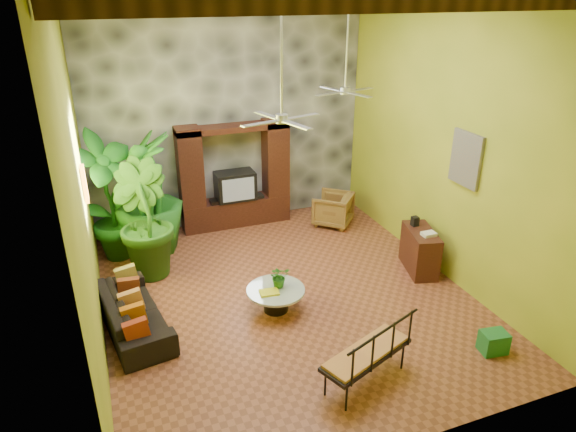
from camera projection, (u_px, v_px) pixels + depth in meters
name	position (u px, v px, depth m)	size (l,w,h in m)	color
ground	(285.00, 294.00, 8.93)	(7.00, 7.00, 0.00)	brown
back_wall	(227.00, 110.00, 10.89)	(6.00, 0.02, 5.00)	olive
left_wall	(78.00, 181.00, 6.93)	(0.02, 7.00, 5.00)	olive
right_wall	(447.00, 138.00, 8.89)	(0.02, 7.00, 5.00)	olive
stone_accent_wall	(228.00, 111.00, 10.84)	(5.98, 0.10, 4.98)	#323439
entertainment_center	(235.00, 183.00, 11.21)	(2.40, 0.55, 2.30)	black
ceiling_fan_front	(282.00, 104.00, 7.13)	(1.28, 1.28, 1.86)	silver
ceiling_fan_back	(346.00, 79.00, 9.08)	(1.28, 1.28, 1.86)	silver
wall_art_mask	(84.00, 184.00, 7.96)	(0.06, 0.32, 0.55)	gold
wall_art_painting	(466.00, 159.00, 8.44)	(0.06, 0.70, 0.90)	teal
sofa	(133.00, 312.00, 7.93)	(2.04, 0.80, 0.60)	black
wicker_armchair	(333.00, 209.00, 11.44)	(0.77, 0.80, 0.72)	olive
tall_plant_a	(109.00, 198.00, 9.62)	(1.35, 0.91, 2.56)	#19611A
tall_plant_b	(142.00, 220.00, 9.18)	(1.19, 0.96, 2.16)	#265A17
tall_plant_c	(147.00, 195.00, 9.97)	(1.35, 1.35, 2.41)	#21691B
coffee_table	(276.00, 297.00, 8.40)	(0.96, 0.96, 0.40)	black
centerpiece_plant	(279.00, 276.00, 8.35)	(0.33, 0.29, 0.37)	#26631A
yellow_tray	(269.00, 292.00, 8.22)	(0.30, 0.22, 0.03)	yellow
iron_bench	(370.00, 352.00, 6.68)	(1.45, 0.98, 0.57)	black
side_console	(420.00, 250.00, 9.56)	(0.45, 1.01, 0.81)	#381C11
green_bin	(494.00, 342.00, 7.47)	(0.37, 0.28, 0.33)	#1E743A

